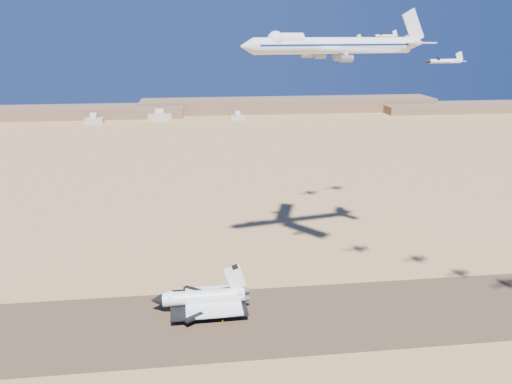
{
  "coord_description": "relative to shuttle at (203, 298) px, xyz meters",
  "views": [
    {
      "loc": [
        -14.58,
        -170.0,
        107.76
      ],
      "look_at": [
        7.16,
        8.0,
        50.44
      ],
      "focal_mm": 35.0,
      "sensor_mm": 36.0,
      "label": 1
    }
  ],
  "objects": [
    {
      "name": "runway",
      "position": [
        14.23,
        -10.17,
        -5.27
      ],
      "size": [
        600.0,
        50.0,
        0.06
      ],
      "primitive_type": "cube",
      "color": "brown",
      "rests_on": "ground"
    },
    {
      "name": "shuttle",
      "position": [
        0.0,
        0.0,
        0.0
      ],
      "size": [
        39.94,
        24.86,
        19.7
      ],
      "rotation": [
        0.0,
        0.0,
        0.02
      ],
      "color": "white",
      "rests_on": "runway"
    },
    {
      "name": "ridgeline",
      "position": [
        79.55,
        517.14,
        2.33
      ],
      "size": [
        960.0,
        90.0,
        18.0
      ],
      "color": "brown",
      "rests_on": "ground"
    },
    {
      "name": "carrier_747",
      "position": [
        54.06,
        23.57,
        97.64
      ],
      "size": [
        81.94,
        62.13,
        20.34
      ],
      "rotation": [
        0.0,
        0.0,
        0.19
      ],
      "color": "white"
    },
    {
      "name": "crew_c",
      "position": [
        8.11,
        -6.19,
        -4.42
      ],
      "size": [
        1.04,
        1.01,
        1.64
      ],
      "primitive_type": "imported",
      "rotation": [
        0.0,
        0.0,
        2.39
      ],
      "color": "orange",
      "rests_on": "runway"
    },
    {
      "name": "chase_jet_a",
      "position": [
        82.08,
        -19.17,
        93.65
      ],
      "size": [
        15.09,
        8.42,
        3.78
      ],
      "rotation": [
        0.0,
        0.0,
        0.16
      ],
      "color": "white"
    },
    {
      "name": "chase_jet_e",
      "position": [
        78.22,
        74.0,
        98.88
      ],
      "size": [
        15.17,
        8.88,
        3.87
      ],
      "rotation": [
        0.0,
        0.0,
        0.32
      ],
      "color": "white"
    },
    {
      "name": "ground",
      "position": [
        14.23,
        -10.17,
        -5.3
      ],
      "size": [
        1200.0,
        1200.0,
        0.0
      ],
      "primitive_type": "plane",
      "color": "tan",
      "rests_on": "ground"
    },
    {
      "name": "hangars",
      "position": [
        -49.76,
        468.27,
        -0.47
      ],
      "size": [
        200.5,
        29.5,
        30.0
      ],
      "color": "#AFA99B",
      "rests_on": "ground"
    },
    {
      "name": "crew_a",
      "position": [
        4.38,
        -6.03,
        -4.35
      ],
      "size": [
        0.57,
        0.73,
        1.78
      ],
      "primitive_type": "imported",
      "rotation": [
        0.0,
        0.0,
        1.33
      ],
      "color": "orange",
      "rests_on": "runway"
    },
    {
      "name": "chase_jet_f",
      "position": [
        99.49,
        81.89,
        100.96
      ],
      "size": [
        15.57,
        8.74,
        3.91
      ],
      "rotation": [
        0.0,
        0.0,
        0.17
      ],
      "color": "white"
    },
    {
      "name": "crew_b",
      "position": [
        7.32,
        -10.7,
        -4.37
      ],
      "size": [
        0.83,
        0.98,
        1.74
      ],
      "primitive_type": "imported",
      "rotation": [
        0.0,
        0.0,
        2.07
      ],
      "color": "orange",
      "rests_on": "runway"
    }
  ]
}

